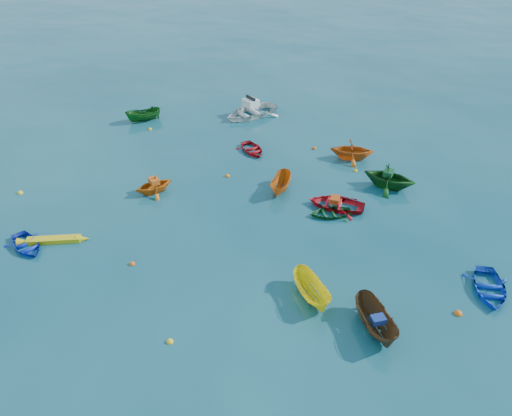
# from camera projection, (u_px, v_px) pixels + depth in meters

# --- Properties ---
(ground) EXTENTS (160.00, 160.00, 0.00)m
(ground) POSITION_uv_depth(u_px,v_px,m) (242.00, 267.00, 26.06)
(ground) COLOR #0B3C50
(ground) RESTS_ON ground
(dinghy_blue_sw) EXTENTS (3.29, 3.20, 0.56)m
(dinghy_blue_sw) POSITION_uv_depth(u_px,v_px,m) (27.00, 248.00, 27.42)
(dinghy_blue_sw) COLOR #0F28C2
(dinghy_blue_sw) RESTS_ON ground
(sampan_brown_mid) EXTENTS (2.39, 3.50, 1.27)m
(sampan_brown_mid) POSITION_uv_depth(u_px,v_px,m) (374.00, 329.00, 22.51)
(sampan_brown_mid) COLOR #53371E
(sampan_brown_mid) RESTS_ON ground
(dinghy_blue_se) EXTENTS (2.35, 3.21, 0.65)m
(dinghy_blue_se) POSITION_uv_depth(u_px,v_px,m) (488.00, 291.00, 24.55)
(dinghy_blue_se) COLOR blue
(dinghy_blue_se) RESTS_ON ground
(dinghy_orange_w) EXTENTS (3.27, 3.24, 1.30)m
(dinghy_orange_w) POSITION_uv_depth(u_px,v_px,m) (155.00, 192.00, 32.16)
(dinghy_orange_w) COLOR orange
(dinghy_orange_w) RESTS_ON ground
(sampan_yellow_mid) EXTENTS (2.52, 3.26, 1.19)m
(sampan_yellow_mid) POSITION_uv_depth(u_px,v_px,m) (311.00, 298.00, 24.16)
(sampan_yellow_mid) COLOR yellow
(sampan_yellow_mid) RESTS_ON ground
(dinghy_green_e) EXTENTS (2.94, 2.45, 0.53)m
(dinghy_green_e) POSITION_uv_depth(u_px,v_px,m) (330.00, 215.00, 30.02)
(dinghy_green_e) COLOR #135421
(dinghy_green_e) RESTS_ON ground
(sampan_orange_n) EXTENTS (1.48, 3.00, 1.11)m
(sampan_orange_n) POSITION_uv_depth(u_px,v_px,m) (281.00, 190.00, 32.35)
(sampan_orange_n) COLOR #C76012
(sampan_orange_n) RESTS_ON ground
(dinghy_green_n) EXTENTS (4.06, 3.77, 1.75)m
(dinghy_green_n) POSITION_uv_depth(u_px,v_px,m) (388.00, 187.00, 32.69)
(dinghy_green_n) COLOR #104715
(dinghy_green_n) RESTS_ON ground
(dinghy_red_ne) EXTENTS (3.74, 2.93, 0.71)m
(dinghy_red_ne) POSITION_uv_depth(u_px,v_px,m) (336.00, 207.00, 30.74)
(dinghy_red_ne) COLOR red
(dinghy_red_ne) RESTS_ON ground
(dinghy_red_far) EXTENTS (3.07, 3.28, 0.55)m
(dinghy_red_far) POSITION_uv_depth(u_px,v_px,m) (252.00, 152.00, 36.85)
(dinghy_red_far) COLOR #B00E15
(dinghy_red_far) RESTS_ON ground
(dinghy_orange_far) EXTENTS (3.12, 2.70, 1.62)m
(dinghy_orange_far) POSITION_uv_depth(u_px,v_px,m) (351.00, 159.00, 35.93)
(dinghy_orange_far) COLOR #CB5A13
(dinghy_orange_far) RESTS_ON ground
(sampan_green_far) EXTENTS (3.06, 2.51, 1.13)m
(sampan_green_far) POSITION_uv_depth(u_px,v_px,m) (144.00, 121.00, 41.39)
(sampan_green_far) COLOR #145717
(sampan_green_far) RESTS_ON ground
(kayak_yellow) EXTENTS (3.65, 1.37, 0.36)m
(kayak_yellow) POSITION_uv_depth(u_px,v_px,m) (54.00, 242.00, 27.85)
(kayak_yellow) COLOR gold
(kayak_yellow) RESTS_ON ground
(motorboat_white) EXTENTS (5.86, 5.89, 1.60)m
(motorboat_white) POSITION_uv_depth(u_px,v_px,m) (251.00, 116.00, 42.30)
(motorboat_white) COLOR white
(motorboat_white) RESTS_ON ground
(tarp_blue_a) EXTENTS (0.75, 0.67, 0.30)m
(tarp_blue_a) POSITION_uv_depth(u_px,v_px,m) (378.00, 320.00, 21.95)
(tarp_blue_a) COLOR navy
(tarp_blue_a) RESTS_ON sampan_brown_mid
(tarp_orange_a) EXTENTS (0.87, 0.89, 0.35)m
(tarp_orange_a) POSITION_uv_depth(u_px,v_px,m) (154.00, 181.00, 31.72)
(tarp_orange_a) COLOR #DA5816
(tarp_orange_a) RESTS_ON dinghy_orange_w
(tarp_green_b) EXTENTS (0.76, 0.88, 0.36)m
(tarp_green_b) POSITION_uv_depth(u_px,v_px,m) (389.00, 173.00, 32.14)
(tarp_green_b) COLOR #124822
(tarp_green_b) RESTS_ON dinghy_green_n
(tarp_orange_b) EXTENTS (0.64, 0.78, 0.34)m
(tarp_orange_b) POSITION_uv_depth(u_px,v_px,m) (335.00, 200.00, 30.47)
(tarp_orange_b) COLOR #B14112
(tarp_orange_b) RESTS_ON dinghy_red_ne
(buoy_or_a) EXTENTS (0.30, 0.30, 0.30)m
(buoy_or_a) POSITION_uv_depth(u_px,v_px,m) (132.00, 264.00, 26.25)
(buoy_or_a) COLOR #F55A0D
(buoy_or_a) RESTS_ON ground
(buoy_ye_a) EXTENTS (0.31, 0.31, 0.31)m
(buoy_ye_a) POSITION_uv_depth(u_px,v_px,m) (170.00, 342.00, 21.91)
(buoy_ye_a) COLOR yellow
(buoy_ye_a) RESTS_ON ground
(buoy_or_b) EXTENTS (0.37, 0.37, 0.37)m
(buoy_or_b) POSITION_uv_depth(u_px,v_px,m) (458.00, 314.00, 23.30)
(buoy_or_b) COLOR #FF610D
(buoy_or_b) RESTS_ON ground
(buoy_ye_b) EXTENTS (0.35, 0.35, 0.35)m
(buoy_ye_b) POSITION_uv_depth(u_px,v_px,m) (20.00, 193.00, 32.06)
(buoy_ye_b) COLOR yellow
(buoy_ye_b) RESTS_ON ground
(buoy_or_c) EXTENTS (0.33, 0.33, 0.33)m
(buoy_or_c) POSITION_uv_depth(u_px,v_px,m) (228.00, 176.00, 33.85)
(buoy_or_c) COLOR orange
(buoy_or_c) RESTS_ON ground
(buoy_ye_c) EXTENTS (0.36, 0.36, 0.36)m
(buoy_ye_c) POSITION_uv_depth(u_px,v_px,m) (339.00, 204.00, 31.06)
(buoy_ye_c) COLOR yellow
(buoy_ye_c) RESTS_ON ground
(buoy_or_d) EXTENTS (0.32, 0.32, 0.32)m
(buoy_or_d) POSITION_uv_depth(u_px,v_px,m) (410.00, 183.00, 33.15)
(buoy_or_d) COLOR #D6560B
(buoy_or_d) RESTS_ON ground
(buoy_ye_d) EXTENTS (0.33, 0.33, 0.33)m
(buoy_ye_d) POSITION_uv_depth(u_px,v_px,m) (150.00, 130.00, 39.98)
(buoy_ye_d) COLOR gold
(buoy_ye_d) RESTS_ON ground
(buoy_or_e) EXTENTS (0.33, 0.33, 0.33)m
(buoy_or_e) POSITION_uv_depth(u_px,v_px,m) (314.00, 149.00, 37.21)
(buoy_or_e) COLOR #D44C0B
(buoy_or_e) RESTS_ON ground
(buoy_ye_e) EXTENTS (0.30, 0.30, 0.30)m
(buoy_ye_e) POSITION_uv_depth(u_px,v_px,m) (355.00, 171.00, 34.43)
(buoy_ye_e) COLOR gold
(buoy_ye_e) RESTS_ON ground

